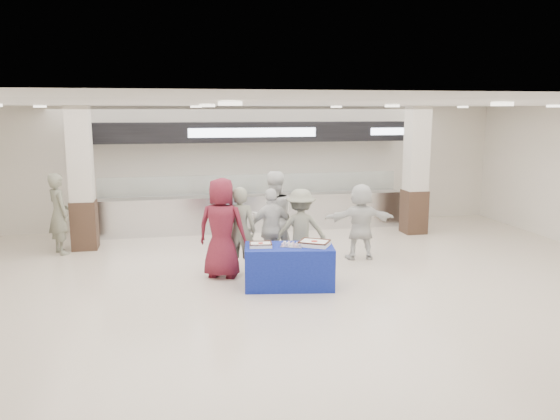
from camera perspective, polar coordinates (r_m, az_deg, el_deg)
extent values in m
plane|color=beige|center=(9.28, 2.27, -9.15)|extent=(14.00, 14.00, 0.00)
cube|color=silver|center=(14.29, -2.98, -0.30)|extent=(8.00, 0.80, 0.90)
cube|color=silver|center=(14.21, -2.99, 1.57)|extent=(8.00, 0.85, 0.04)
cube|color=white|center=(13.87, -2.82, 2.73)|extent=(7.60, 0.02, 0.50)
cube|color=black|center=(14.05, -3.06, 8.15)|extent=(8.40, 0.70, 0.50)
cube|color=silver|center=(13.69, -2.83, 8.09)|extent=(3.20, 0.03, 0.22)
cube|color=silver|center=(14.77, 12.04, 8.05)|extent=(1.40, 0.03, 0.18)
cube|color=#332117|center=(13.06, -19.75, -1.48)|extent=(0.55, 0.55, 1.10)
cube|color=beige|center=(12.85, -20.19, 5.52)|extent=(0.50, 0.50, 2.10)
cube|color=#332117|center=(14.31, 13.82, -0.16)|extent=(0.55, 0.55, 1.10)
cube|color=beige|center=(14.12, 14.10, 6.23)|extent=(0.50, 0.50, 2.10)
cube|color=navy|center=(9.71, 0.96, -5.92)|extent=(1.66, 1.02, 0.75)
cube|color=white|center=(9.55, -2.03, -3.68)|extent=(0.42, 0.35, 0.06)
cube|color=#421E12|center=(9.54, -2.04, -3.43)|extent=(0.42, 0.35, 0.02)
cylinder|color=red|center=(9.55, -2.04, -3.47)|extent=(0.10, 0.10, 0.01)
cube|color=white|center=(9.63, 3.61, -3.52)|extent=(0.63, 0.59, 0.08)
cube|color=#421E12|center=(9.62, 3.61, -3.22)|extent=(0.63, 0.59, 0.02)
cylinder|color=red|center=(9.62, 3.61, -3.26)|extent=(0.15, 0.15, 0.01)
cube|color=#A5A5A9|center=(9.59, 1.29, -3.76)|extent=(0.47, 0.43, 0.01)
imported|color=maroon|center=(10.21, -6.09, -1.88)|extent=(1.08, 0.91, 1.88)
imported|color=slate|center=(10.38, -4.20, -2.18)|extent=(0.71, 0.57, 1.69)
imported|color=white|center=(11.00, -0.71, -0.86)|extent=(0.97, 0.78, 1.91)
imported|color=white|center=(10.72, -0.85, -1.98)|extent=(0.98, 0.49, 1.61)
imported|color=slate|center=(10.67, 2.16, -2.05)|extent=(1.11, 0.74, 1.60)
imported|color=white|center=(11.55, 8.42, -1.19)|extent=(1.54, 0.64, 1.61)
imported|color=slate|center=(12.76, -22.11, -0.36)|extent=(0.69, 0.77, 1.77)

